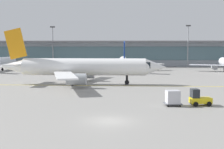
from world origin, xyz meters
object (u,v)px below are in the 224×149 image
at_px(gate_airplane_2, 124,62).
at_px(apron_light_mast_1, 53,45).
at_px(taxiing_regional_jet, 82,67).
at_px(baggage_tug, 199,98).
at_px(cargo_dolly_lead, 173,97).
at_px(apron_light_mast_2, 188,44).

height_order(gate_airplane_2, apron_light_mast_1, apron_light_mast_1).
height_order(gate_airplane_2, taxiing_regional_jet, taxiing_regional_jet).
bearing_deg(baggage_tug, gate_airplane_2, 93.29).
bearing_deg(baggage_tug, cargo_dolly_lead, 180.00).
xyz_separation_m(taxiing_regional_jet, cargo_dolly_lead, (14.18, -22.19, -2.28)).
relative_size(gate_airplane_2, apron_light_mast_1, 1.82).
xyz_separation_m(gate_airplane_2, apron_light_mast_1, (-25.99, 17.15, 5.44)).
bearing_deg(gate_airplane_2, apron_light_mast_2, -56.09).
bearing_deg(cargo_dolly_lead, apron_light_mast_1, 107.16).
height_order(taxiing_regional_jet, apron_light_mast_1, apron_light_mast_1).
bearing_deg(gate_airplane_2, cargo_dolly_lead, -175.17).
bearing_deg(baggage_tug, apron_light_mast_2, 73.66).
relative_size(apron_light_mast_1, apron_light_mast_2, 0.98).
bearing_deg(gate_airplane_2, apron_light_mast_1, 55.84).
distance_m(gate_airplane_2, apron_light_mast_1, 31.61).
bearing_deg(apron_light_mast_1, baggage_tug, -65.13).
xyz_separation_m(taxiing_regional_jet, apron_light_mast_2, (31.74, 52.72, 4.95)).
bearing_deg(apron_light_mast_1, cargo_dolly_lead, -67.32).
xyz_separation_m(baggage_tug, apron_light_mast_2, (14.25, 74.59, 7.39)).
relative_size(gate_airplane_2, baggage_tug, 9.96).
xyz_separation_m(gate_airplane_2, baggage_tug, (9.06, -58.47, -1.81)).
height_order(baggage_tug, apron_light_mast_2, apron_light_mast_2).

